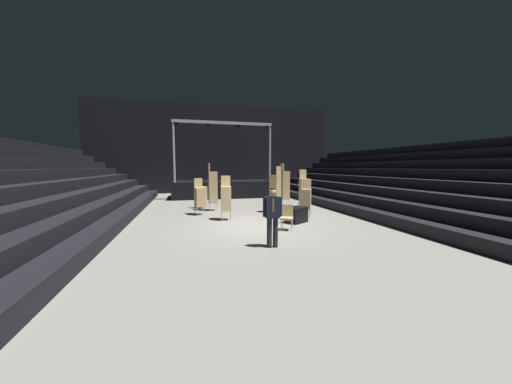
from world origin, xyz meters
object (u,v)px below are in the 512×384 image
chair_stack_front_left (306,198)px  loose_chair_near_man (287,216)px  chair_stack_mid_left (305,192)px  chair_stack_mid_centre (285,185)px  chair_stack_rear_centre (202,193)px  man_with_tie (273,213)px  stage_riser (222,188)px  chair_stack_rear_left (226,198)px  equipment_road_case (296,215)px  chair_stack_front_right (275,189)px  chair_stack_rear_right (200,197)px  chair_stack_mid_right (213,187)px

chair_stack_front_left → loose_chair_near_man: (-1.72, -2.09, -0.37)m
chair_stack_mid_left → loose_chair_near_man: size_ratio=2.35×
chair_stack_mid_centre → chair_stack_rear_centre: bearing=-97.7°
man_with_tie → chair_stack_front_left: chair_stack_front_left is taller
stage_riser → chair_stack_mid_left: size_ratio=3.37×
chair_stack_rear_left → equipment_road_case: chair_stack_rear_left is taller
chair_stack_front_left → chair_stack_mid_centre: bearing=-153.7°
chair_stack_front_left → chair_stack_front_right: chair_stack_front_right is taller
man_with_tie → chair_stack_mid_left: 6.13m
chair_stack_mid_left → chair_stack_rear_left: (-4.11, -0.74, -0.13)m
chair_stack_front_left → chair_stack_rear_right: same height
chair_stack_front_right → equipment_road_case: size_ratio=2.66×
chair_stack_rear_centre → chair_stack_front_left: bearing=11.1°
chair_stack_front_right → stage_riser: bearing=63.2°
chair_stack_mid_centre → chair_stack_rear_right: (-5.10, -1.74, -0.38)m
equipment_road_case → stage_riser: bearing=99.8°
chair_stack_rear_right → chair_stack_rear_centre: (0.21, 2.11, -0.04)m
chair_stack_rear_left → loose_chair_near_man: size_ratio=2.08×
chair_stack_mid_left → equipment_road_case: bearing=46.4°
man_with_tie → loose_chair_near_man: man_with_tie is taller
chair_stack_front_right → chair_stack_rear_right: 3.82m
chair_stack_mid_right → equipment_road_case: (3.13, -4.05, -0.95)m
loose_chair_near_man → chair_stack_mid_left: bearing=-97.0°
chair_stack_rear_left → chair_stack_rear_right: chair_stack_rear_left is taller
chair_stack_front_right → chair_stack_mid_right: bearing=115.5°
chair_stack_front_right → chair_stack_mid_right: 3.37m
chair_stack_rear_right → chair_stack_rear_centre: chair_stack_rear_right is taller
chair_stack_rear_left → chair_stack_mid_centre: bearing=-134.2°
chair_stack_mid_centre → loose_chair_near_man: 6.18m
chair_stack_mid_centre → chair_stack_rear_right: 5.40m
chair_stack_front_left → chair_stack_rear_centre: size_ratio=1.05×
chair_stack_rear_centre → chair_stack_mid_centre: bearing=48.6°
chair_stack_mid_centre → equipment_road_case: 4.90m
stage_riser → chair_stack_mid_left: stage_riser is taller
stage_riser → chair_stack_rear_centre: size_ratio=4.38×
stage_riser → chair_stack_mid_centre: size_ratio=2.93×
man_with_tie → chair_stack_rear_left: size_ratio=0.90×
chair_stack_rear_left → chair_stack_rear_centre: size_ratio=1.15×
stage_riser → chair_stack_rear_left: 9.33m
chair_stack_front_left → chair_stack_rear_left: 3.69m
chair_stack_mid_left → chair_stack_rear_centre: size_ratio=1.30×
chair_stack_mid_right → chair_stack_rear_left: size_ratio=1.30×
chair_stack_front_left → chair_stack_front_right: (-0.94, 1.65, 0.29)m
man_with_tie → chair_stack_front_right: 6.05m
chair_stack_mid_right → chair_stack_rear_left: chair_stack_mid_right is taller
stage_riser → chair_stack_mid_centre: 6.67m
stage_riser → chair_stack_mid_left: 9.09m
chair_stack_mid_right → chair_stack_mid_left: bearing=62.8°
chair_stack_rear_centre → equipment_road_case: size_ratio=1.90×
stage_riser → chair_stack_rear_centre: bearing=-108.4°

